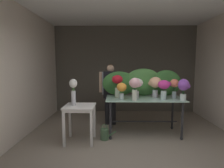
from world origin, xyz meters
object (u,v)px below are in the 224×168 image
vase_sunset_anemones (122,89)px  vase_blush_hydrangea (135,86)px  vase_ivory_snapdragons (136,85)px  display_table_glass (144,104)px  vase_peach_stock (155,84)px  vase_crimson_carnations (117,83)px  vase_violet_peonies (184,87)px  vase_coral_ranunculus (175,86)px  vase_magenta_dahlias (164,87)px  watering_can (105,134)px  side_table_white (80,111)px  florist (110,88)px  vase_white_roses_tall (73,90)px

vase_sunset_anemones → vase_blush_hydrangea: 0.30m
vase_ivory_snapdragons → display_table_glass: bearing=19.6°
display_table_glass → vase_peach_stock: (0.26, 0.05, 0.46)m
vase_crimson_carnations → vase_violet_peonies: 1.46m
vase_coral_ranunculus → vase_blush_hydrangea: bearing=-162.0°
display_table_glass → vase_sunset_anemones: vase_sunset_anemones is taller
vase_magenta_dahlias → watering_can: vase_magenta_dahlias is taller
side_table_white → vase_peach_stock: 1.83m
vase_violet_peonies → florist: bearing=148.7°
florist → watering_can: 1.35m
display_table_glass → vase_ivory_snapdragons: bearing=-160.4°
vase_magenta_dahlias → vase_blush_hydrangea: vase_blush_hydrangea is taller
vase_crimson_carnations → vase_peach_stock: bearing=1.9°
vase_sunset_anemones → watering_can: 1.06m
vase_blush_hydrangea → watering_can: size_ratio=1.40×
vase_blush_hydrangea → watering_can: vase_blush_hydrangea is taller
vase_ivory_snapdragons → vase_peach_stock: bearing=14.8°
vase_coral_ranunculus → vase_magenta_dahlias: (-0.27, -0.14, -0.02)m
vase_violet_peonies → vase_peach_stock: 0.64m
vase_white_roses_tall → watering_can: 1.18m
side_table_white → vase_ivory_snapdragons: (1.22, 0.39, 0.51)m
florist → vase_crimson_carnations: 0.69m
watering_can → vase_coral_ranunculus: bearing=10.9°
display_table_glass → vase_sunset_anemones: 0.71m
vase_peach_stock → watering_can: (-1.17, -0.40, -1.06)m
vase_sunset_anemones → vase_coral_ranunculus: bearing=9.9°
vase_crimson_carnations → vase_magenta_dahlias: vase_crimson_carnations is taller
vase_sunset_anemones → vase_magenta_dahlias: bearing=4.6°
side_table_white → vase_blush_hydrangea: vase_blush_hydrangea is taller
vase_coral_ranunculus → vase_sunset_anemones: bearing=-170.1°
display_table_glass → florist: size_ratio=1.07×
vase_coral_ranunculus → vase_crimson_carnations: vase_crimson_carnations is taller
vase_ivory_snapdragons → vase_peach_stock: 0.48m
vase_blush_hydrangea → vase_white_roses_tall: 1.29m
vase_coral_ranunculus → vase_crimson_carnations: size_ratio=0.84×
vase_sunset_anemones → vase_crimson_carnations: vase_crimson_carnations is taller
vase_crimson_carnations → vase_blush_hydrangea: vase_crimson_carnations is taller
florist → vase_violet_peonies: florist is taller
vase_white_roses_tall → vase_ivory_snapdragons: bearing=16.0°
vase_crimson_carnations → vase_peach_stock: size_ratio=1.09×
vase_coral_ranunculus → vase_violet_peonies: 0.29m
vase_peach_stock → vase_white_roses_tall: 1.88m
vase_crimson_carnations → watering_can: bearing=-126.8°
vase_peach_stock → vase_magenta_dahlias: vase_peach_stock is taller
display_table_glass → watering_can: (-0.91, -0.35, -0.60)m
vase_ivory_snapdragons → vase_magenta_dahlias: size_ratio=1.08×
florist → vase_ivory_snapdragons: bearing=-50.5°
vase_magenta_dahlias → vase_ivory_snapdragons: bearing=169.8°
vase_coral_ranunculus → vase_white_roses_tall: size_ratio=0.79×
vase_violet_peonies → vase_coral_ranunculus: bearing=112.1°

